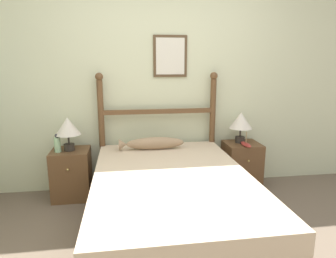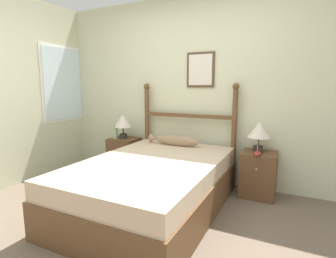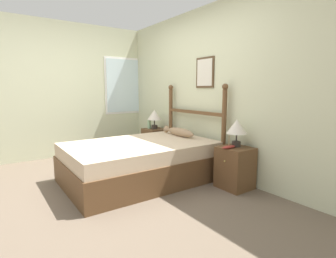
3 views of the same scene
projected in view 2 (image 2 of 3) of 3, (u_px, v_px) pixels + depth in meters
ground_plane at (125, 238)px, 2.32m from camera, size 16.00×16.00×0.00m
wall_back at (195, 90)px, 3.65m from camera, size 6.40×0.08×2.55m
bed at (153, 185)px, 2.85m from camera, size 1.37×2.06×0.55m
headboard at (187, 128)px, 3.65m from camera, size 1.39×0.09×1.37m
nightstand_left at (124, 156)px, 4.04m from camera, size 0.40×0.40×0.55m
nightstand_right at (258, 174)px, 3.18m from camera, size 0.40×0.40×0.55m
table_lamp_left at (123, 122)px, 3.95m from camera, size 0.27×0.27×0.36m
table_lamp_right at (259, 131)px, 3.14m from camera, size 0.27×0.27×0.36m
bottle at (115, 132)px, 3.98m from camera, size 0.07×0.07×0.20m
model_boat at (257, 153)px, 3.03m from camera, size 0.08×0.23×0.17m
fish_pillow at (174, 140)px, 3.51m from camera, size 0.71×0.12×0.14m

